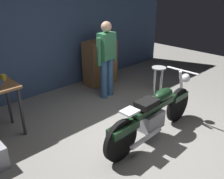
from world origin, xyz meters
TOP-DOWN VIEW (x-y plane):
  - ground_plane at (0.00, 0.00)m, footprint 12.00×12.00m
  - back_wall at (0.00, 2.80)m, footprint 8.00×0.12m
  - motorcycle at (0.21, -0.13)m, footprint 2.19×0.60m
  - person_standing at (0.75, 1.59)m, footprint 0.57×0.26m
  - shop_stool at (1.71, 0.89)m, footprint 0.32×0.32m
  - wooden_dresser at (1.18, 2.30)m, footprint 0.80×0.47m
  - mug_yellow_tall at (-1.37, 1.80)m, footprint 0.11×0.07m

SIDE VIEW (x-z plane):
  - ground_plane at x=0.00m, z-range 0.00..0.00m
  - motorcycle at x=0.21m, z-range -0.05..0.95m
  - shop_stool at x=1.71m, z-range 0.18..0.82m
  - wooden_dresser at x=1.18m, z-range 0.00..1.10m
  - person_standing at x=0.75m, z-range 0.09..1.76m
  - mug_yellow_tall at x=-1.37m, z-range 0.90..1.00m
  - back_wall at x=0.00m, z-range 0.00..3.10m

